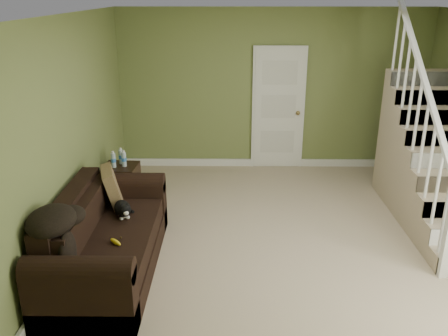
{
  "coord_description": "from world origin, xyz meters",
  "views": [
    {
      "loc": [
        -0.69,
        -4.94,
        2.83
      ],
      "look_at": [
        -0.76,
        0.26,
        0.88
      ],
      "focal_mm": 38.0,
      "sensor_mm": 36.0,
      "label": 1
    }
  ],
  "objects_px": {
    "cat": "(122,209)",
    "banana": "(116,242)",
    "side_table": "(122,183)",
    "sofa": "(104,243)"
  },
  "relations": [
    {
      "from": "sofa",
      "to": "side_table",
      "type": "distance_m",
      "value": 1.78
    },
    {
      "from": "sofa",
      "to": "banana",
      "type": "distance_m",
      "value": 0.37
    },
    {
      "from": "sofa",
      "to": "cat",
      "type": "height_order",
      "value": "sofa"
    },
    {
      "from": "side_table",
      "to": "sofa",
      "type": "bearing_deg",
      "value": -83.52
    },
    {
      "from": "banana",
      "to": "cat",
      "type": "bearing_deg",
      "value": 49.42
    },
    {
      "from": "cat",
      "to": "banana",
      "type": "xyz_separation_m",
      "value": [
        0.06,
        -0.61,
        -0.06
      ]
    },
    {
      "from": "side_table",
      "to": "cat",
      "type": "relative_size",
      "value": 1.67
    },
    {
      "from": "sofa",
      "to": "banana",
      "type": "xyz_separation_m",
      "value": [
        0.19,
        -0.27,
        0.16
      ]
    },
    {
      "from": "side_table",
      "to": "cat",
      "type": "distance_m",
      "value": 1.48
    },
    {
      "from": "sofa",
      "to": "cat",
      "type": "distance_m",
      "value": 0.43
    }
  ]
}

